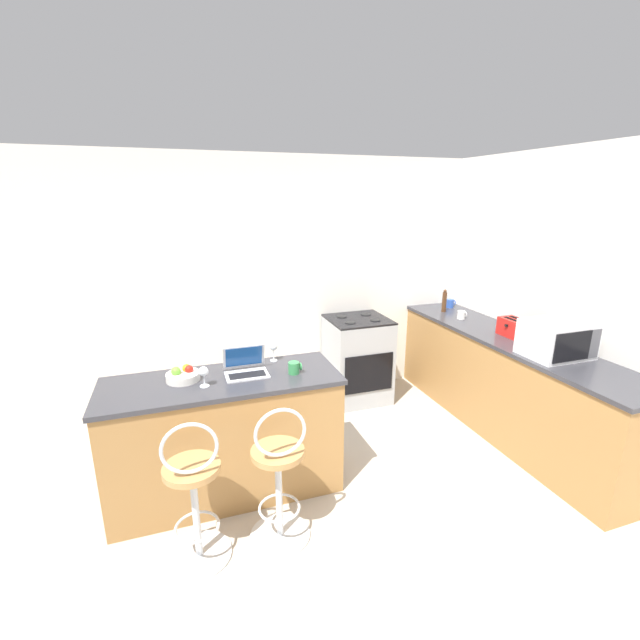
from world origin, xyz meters
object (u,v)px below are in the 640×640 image
toaster (514,328)px  stove_range (357,359)px  bar_stool_near (194,496)px  mug_green (294,368)px  bar_stool_far (279,478)px  wine_glass_short (273,347)px  mug_white (461,315)px  laptop (246,367)px  wine_glass_tall (204,372)px  microwave (557,339)px  mug_blue (450,303)px  pepper_mill (444,301)px  fruit_bowl (183,375)px

toaster → stove_range: 1.62m
bar_stool_near → mug_green: bearing=34.4°
bar_stool_far → wine_glass_short: (0.17, 0.83, 0.58)m
mug_white → wine_glass_short: wine_glass_short is taller
laptop → wine_glass_tall: bearing=-155.9°
stove_range → mug_green: bearing=-130.9°
microwave → mug_blue: microwave is taller
mug_white → pepper_mill: pepper_mill is taller
bar_stool_far → mug_white: 2.76m
pepper_mill → fruit_bowl: size_ratio=1.10×
stove_range → pepper_mill: bearing=-2.7°
microwave → stove_range: microwave is taller
wine_glass_tall → pepper_mill: (2.72, 1.17, 0.02)m
microwave → toaster: bearing=84.4°
wine_glass_short → toaster: bearing=-3.0°
wine_glass_tall → pepper_mill: 2.96m
mug_green → fruit_bowl: size_ratio=0.43×
laptop → wine_glass_short: size_ratio=1.98×
bar_stool_near → laptop: (0.44, 0.65, 0.52)m
mug_white → fruit_bowl: bearing=-166.2°
mug_green → laptop: bearing=160.5°
fruit_bowl → microwave: bearing=-9.3°
stove_range → mug_blue: (1.21, 0.09, 0.51)m
fruit_bowl → bar_stool_near: bearing=-89.9°
microwave → wine_glass_tall: microwave is taller
laptop → pepper_mill: bearing=23.3°
microwave → pepper_mill: size_ratio=1.97×
bar_stool_near → stove_range: bearing=43.6°
mug_blue → pepper_mill: size_ratio=0.41×
laptop → wine_glass_tall: (-0.31, -0.14, 0.05)m
toaster → wine_glass_tall: 2.82m
stove_range → bar_stool_near: bearing=-136.4°
bar_stool_near → mug_green: mug_green is taller
bar_stool_near → microwave: size_ratio=1.96×
fruit_bowl → mug_blue: bearing=20.9°
laptop → stove_range: 1.83m
bar_stool_near → toaster: toaster is taller
microwave → wine_glass_short: bearing=164.0°
wine_glass_short → mug_white: bearing=14.1°
microwave → mug_green: microwave is taller
microwave → wine_glass_tall: bearing=173.4°
bar_stool_far → laptop: bearing=97.1°
stove_range → mug_white: size_ratio=9.82×
microwave → wine_glass_short: (-2.20, 0.63, -0.03)m
bar_stool_near → mug_white: size_ratio=10.37×
bar_stool_near → fruit_bowl: bearing=90.1°
stove_range → mug_white: mug_white is taller
mug_white → wine_glass_short: (-2.17, -0.55, 0.07)m
wine_glass_tall → fruit_bowl: 0.22m
toaster → wine_glass_tall: bearing=-176.0°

